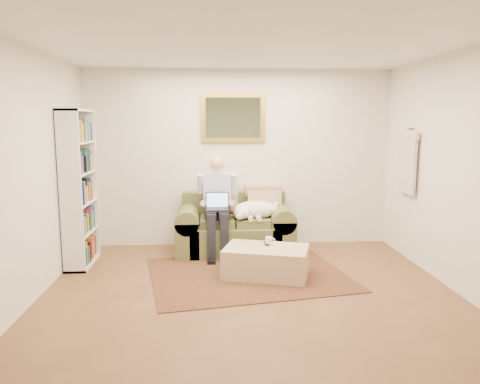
{
  "coord_description": "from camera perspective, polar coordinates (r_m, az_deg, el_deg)",
  "views": [
    {
      "loc": [
        -0.41,
        -4.43,
        1.86
      ],
      "look_at": [
        -0.04,
        1.49,
        0.95
      ],
      "focal_mm": 35.0,
      "sensor_mm": 36.0,
      "label": 1
    }
  ],
  "objects": [
    {
      "name": "wall_mirror",
      "position": [
        6.91,
        -0.86,
        9.06
      ],
      "size": [
        0.94,
        0.04,
        0.72
      ],
      "color": "gold",
      "rests_on": "room_shell"
    },
    {
      "name": "room_shell",
      "position": [
        4.83,
        1.32,
        2.07
      ],
      "size": [
        4.51,
        5.0,
        2.61
      ],
      "color": "brown",
      "rests_on": "ground"
    },
    {
      "name": "sofa",
      "position": [
        6.67,
        -0.65,
        -4.95
      ],
      "size": [
        1.64,
        0.83,
        0.98
      ],
      "color": "brown",
      "rests_on": "room_shell"
    },
    {
      "name": "hanging_shirt",
      "position": [
        6.58,
        19.76,
        3.77
      ],
      "size": [
        0.06,
        0.52,
        0.9
      ],
      "primitive_type": null,
      "color": "beige",
      "rests_on": "room_shell"
    },
    {
      "name": "ottoman",
      "position": [
        5.68,
        3.2,
        -8.5
      ],
      "size": [
        1.11,
        0.87,
        0.36
      ],
      "primitive_type": "cube",
      "rotation": [
        0.0,
        0.0,
        -0.28
      ],
      "color": "tan",
      "rests_on": "room_shell"
    },
    {
      "name": "sleeping_dog",
      "position": [
        6.54,
        1.95,
        -2.15
      ],
      "size": [
        0.67,
        0.42,
        0.25
      ],
      "primitive_type": null,
      "color": "white",
      "rests_on": "sofa"
    },
    {
      "name": "tv_remote",
      "position": [
        5.77,
        3.26,
        -6.29
      ],
      "size": [
        0.06,
        0.15,
        0.02
      ],
      "primitive_type": "cube",
      "rotation": [
        0.0,
        0.0,
        0.05
      ],
      "color": "black",
      "rests_on": "ottoman"
    },
    {
      "name": "coffee_mug",
      "position": [
        5.73,
        3.51,
        -5.97
      ],
      "size": [
        0.08,
        0.08,
        0.1
      ],
      "primitive_type": "cylinder",
      "color": "white",
      "rests_on": "ottoman"
    },
    {
      "name": "rug",
      "position": [
        5.78,
        0.97,
        -9.98
      ],
      "size": [
        2.62,
        2.25,
        0.01
      ],
      "primitive_type": "cube",
      "rotation": [
        0.0,
        0.0,
        0.19
      ],
      "color": "#302113",
      "rests_on": "room_shell"
    },
    {
      "name": "seated_man",
      "position": [
        6.43,
        -2.78,
        -1.77
      ],
      "size": [
        0.54,
        0.77,
        1.38
      ],
      "primitive_type": null,
      "color": "#8C9ED8",
      "rests_on": "sofa"
    },
    {
      "name": "laptop",
      "position": [
        6.37,
        -2.77,
        -1.58
      ],
      "size": [
        0.32,
        0.25,
        0.23
      ],
      "color": "black",
      "rests_on": "seated_man"
    },
    {
      "name": "bookshelf",
      "position": [
        6.32,
        -19.04,
        0.42
      ],
      "size": [
        0.28,
        0.8,
        2.0
      ],
      "primitive_type": null,
      "color": "white",
      "rests_on": "room_shell"
    }
  ]
}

